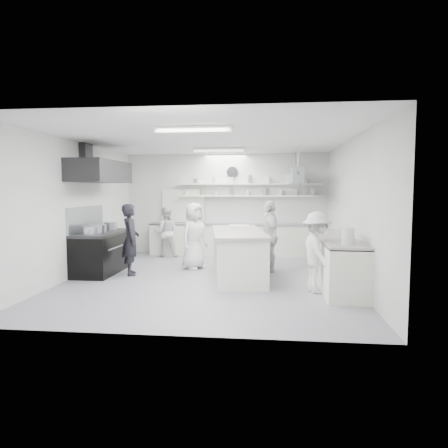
# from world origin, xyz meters

# --- Properties ---
(floor) EXTENTS (6.00, 7.00, 0.02)m
(floor) POSITION_xyz_m (0.00, 0.00, -0.01)
(floor) COLOR gray
(floor) RESTS_ON ground
(ceiling) EXTENTS (6.00, 7.00, 0.02)m
(ceiling) POSITION_xyz_m (0.00, 0.00, 3.01)
(ceiling) COLOR silver
(ceiling) RESTS_ON wall_back
(wall_back) EXTENTS (6.00, 0.04, 3.00)m
(wall_back) POSITION_xyz_m (0.00, 3.50, 1.50)
(wall_back) COLOR silver
(wall_back) RESTS_ON floor
(wall_front) EXTENTS (6.00, 0.04, 3.00)m
(wall_front) POSITION_xyz_m (0.00, -3.50, 1.50)
(wall_front) COLOR silver
(wall_front) RESTS_ON floor
(wall_left) EXTENTS (0.04, 7.00, 3.00)m
(wall_left) POSITION_xyz_m (-3.00, 0.00, 1.50)
(wall_left) COLOR silver
(wall_left) RESTS_ON floor
(wall_right) EXTENTS (0.04, 7.00, 3.00)m
(wall_right) POSITION_xyz_m (3.00, 0.00, 1.50)
(wall_right) COLOR silver
(wall_right) RESTS_ON floor
(stove) EXTENTS (0.80, 1.80, 0.90)m
(stove) POSITION_xyz_m (-2.60, 0.40, 0.45)
(stove) COLOR black
(stove) RESTS_ON floor
(exhaust_hood) EXTENTS (0.85, 2.00, 0.50)m
(exhaust_hood) POSITION_xyz_m (-2.60, 0.40, 2.35)
(exhaust_hood) COLOR #252526
(exhaust_hood) RESTS_ON wall_left
(back_counter) EXTENTS (5.00, 0.60, 0.92)m
(back_counter) POSITION_xyz_m (0.30, 3.20, 0.46)
(back_counter) COLOR white
(back_counter) RESTS_ON floor
(shelf_lower) EXTENTS (4.20, 0.26, 0.04)m
(shelf_lower) POSITION_xyz_m (0.70, 3.37, 1.75)
(shelf_lower) COLOR white
(shelf_lower) RESTS_ON wall_back
(shelf_upper) EXTENTS (4.20, 0.26, 0.04)m
(shelf_upper) POSITION_xyz_m (0.70, 3.37, 2.10)
(shelf_upper) COLOR white
(shelf_upper) RESTS_ON wall_back
(pass_through_window) EXTENTS (1.30, 0.04, 1.00)m
(pass_through_window) POSITION_xyz_m (-1.30, 3.48, 1.45)
(pass_through_window) COLOR black
(pass_through_window) RESTS_ON wall_back
(wall_clock) EXTENTS (0.32, 0.05, 0.32)m
(wall_clock) POSITION_xyz_m (0.20, 3.46, 2.45)
(wall_clock) COLOR white
(wall_clock) RESTS_ON wall_back
(right_counter) EXTENTS (0.74, 3.30, 0.94)m
(right_counter) POSITION_xyz_m (2.65, -0.20, 0.47)
(right_counter) COLOR white
(right_counter) RESTS_ON floor
(pot_rack) EXTENTS (0.30, 1.60, 0.40)m
(pot_rack) POSITION_xyz_m (2.00, 2.40, 2.30)
(pot_rack) COLOR #9BA1A9
(pot_rack) RESTS_ON ceiling
(light_fixture_front) EXTENTS (1.30, 0.25, 0.10)m
(light_fixture_front) POSITION_xyz_m (0.00, -1.80, 2.94)
(light_fixture_front) COLOR white
(light_fixture_front) RESTS_ON ceiling
(light_fixture_rear) EXTENTS (1.30, 0.25, 0.10)m
(light_fixture_rear) POSITION_xyz_m (0.00, 1.80, 2.94)
(light_fixture_rear) COLOR white
(light_fixture_rear) RESTS_ON ceiling
(prep_island) EXTENTS (1.40, 2.80, 0.99)m
(prep_island) POSITION_xyz_m (0.60, 0.23, 0.49)
(prep_island) COLOR white
(prep_island) RESTS_ON floor
(stove_pot) EXTENTS (0.43, 0.43, 0.24)m
(stove_pot) POSITION_xyz_m (-2.60, 0.15, 1.03)
(stove_pot) COLOR #9BA1A9
(stove_pot) RESTS_ON stove
(cook_stove) EXTENTS (0.57, 0.69, 1.62)m
(cook_stove) POSITION_xyz_m (-1.84, 0.21, 0.81)
(cook_stove) COLOR black
(cook_stove) RESTS_ON floor
(cook_back) EXTENTS (0.79, 0.67, 1.44)m
(cook_back) POSITION_xyz_m (-1.67, 2.76, 0.72)
(cook_back) COLOR silver
(cook_back) RESTS_ON floor
(cook_island_left) EXTENTS (0.85, 0.94, 1.62)m
(cook_island_left) POSITION_xyz_m (-0.53, 1.09, 0.81)
(cook_island_left) COLOR silver
(cook_island_left) RESTS_ON floor
(cook_island_right) EXTENTS (0.63, 1.05, 1.68)m
(cook_island_right) POSITION_xyz_m (1.30, 0.95, 0.84)
(cook_island_right) COLOR silver
(cook_island_right) RESTS_ON floor
(cook_right) EXTENTS (0.77, 1.09, 1.53)m
(cook_right) POSITION_xyz_m (2.18, -0.95, 0.76)
(cook_right) COLOR silver
(cook_right) RESTS_ON floor
(bowl_island_a) EXTENTS (0.29, 0.29, 0.06)m
(bowl_island_a) POSITION_xyz_m (0.56, 0.60, 1.01)
(bowl_island_a) COLOR #9BA1A9
(bowl_island_a) RESTS_ON prep_island
(bowl_island_b) EXTENTS (0.20, 0.20, 0.06)m
(bowl_island_b) POSITION_xyz_m (0.32, 0.30, 1.01)
(bowl_island_b) COLOR white
(bowl_island_b) RESTS_ON prep_island
(bowl_right) EXTENTS (0.28, 0.28, 0.05)m
(bowl_right) POSITION_xyz_m (2.43, 0.32, 0.97)
(bowl_right) COLOR white
(bowl_right) RESTS_ON right_counter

